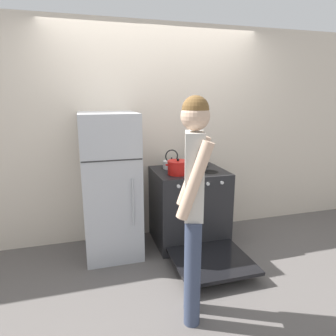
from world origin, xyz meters
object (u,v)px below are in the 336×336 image
at_px(tea_kettle, 172,163).
at_px(person, 194,199).
at_px(refrigerator, 111,185).
at_px(utensil_jar, 201,161).
at_px(stove_range, 190,207).
at_px(dutch_oven_pot, 178,167).

bearing_deg(tea_kettle, person, -100.14).
height_order(refrigerator, utensil_jar, refrigerator).
distance_m(stove_range, tea_kettle, 0.56).
relative_size(refrigerator, tea_kettle, 6.09).
xyz_separation_m(dutch_oven_pot, tea_kettle, (0.01, 0.28, -0.01)).
bearing_deg(refrigerator, person, -68.19).
bearing_deg(dutch_oven_pot, refrigerator, 168.96).
bearing_deg(tea_kettle, refrigerator, -169.57).
distance_m(refrigerator, utensil_jar, 1.13).
xyz_separation_m(stove_range, tea_kettle, (-0.17, 0.18, 0.51)).
relative_size(refrigerator, stove_range, 1.12).
xyz_separation_m(refrigerator, tea_kettle, (0.74, 0.14, 0.17)).
bearing_deg(refrigerator, utensil_jar, 7.34).
relative_size(stove_range, person, 0.81).
distance_m(refrigerator, tea_kettle, 0.77).
distance_m(refrigerator, stove_range, 0.97).
xyz_separation_m(stove_range, utensil_jar, (0.20, 0.18, 0.51)).
relative_size(dutch_oven_pot, person, 0.16).
bearing_deg(refrigerator, stove_range, -2.53).
distance_m(stove_range, utensil_jar, 0.58).
bearing_deg(person, dutch_oven_pot, 6.73).
xyz_separation_m(tea_kettle, person, (-0.24, -1.37, 0.04)).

